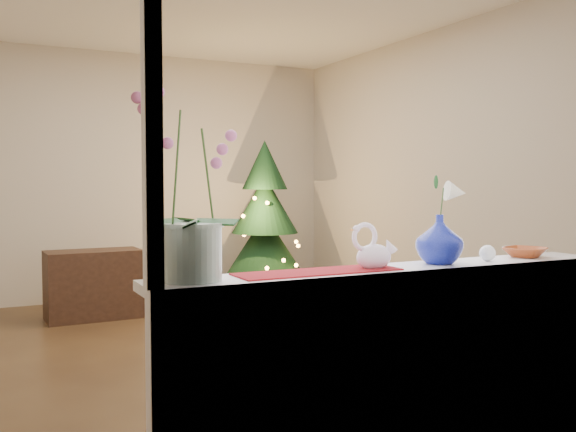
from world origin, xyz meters
The scene contains 16 objects.
ground centered at (0.00, 0.00, 0.00)m, with size 5.00×5.00×0.00m, color #332114.
wall_back centered at (0.00, 2.50, 1.35)m, with size 4.50×0.10×2.70m, color beige.
wall_front centered at (0.00, -2.50, 1.35)m, with size 4.50×0.10×2.70m, color beige.
wall_right centered at (2.25, 0.00, 1.35)m, with size 0.10×5.00×2.70m, color beige.
window_apron centered at (0.00, -2.46, 0.44)m, with size 2.20×0.08×0.88m, color white.
windowsill centered at (0.00, -2.37, 0.90)m, with size 2.20×0.26×0.04m, color white.
window_frame centered at (0.00, -2.47, 1.70)m, with size 2.22×0.06×1.60m, color white, non-canonical shape.
runner centered at (-0.38, -2.37, 0.92)m, with size 0.70×0.20×0.01m, color maroon.
orchid_pot centered at (-0.91, -2.36, 1.27)m, with size 0.24×0.24×0.71m, color beige, non-canonical shape.
swan centered at (-0.12, -2.38, 1.01)m, with size 0.22×0.10×0.19m, color white, non-canonical shape.
blue_vase centered at (0.24, -2.37, 1.05)m, with size 0.24×0.24×0.25m, color navy.
lily centered at (0.24, -2.37, 1.27)m, with size 0.14×0.08×0.19m, color beige, non-canonical shape.
paperweight centered at (0.50, -2.39, 0.96)m, with size 0.07×0.07×0.07m, color white.
amber_dish centered at (0.78, -2.35, 0.94)m, with size 0.17×0.17×0.04m, color #933E1A.
xmas_tree centered at (1.23, 1.74, 0.87)m, with size 0.95×0.95×1.74m, color black, non-canonical shape.
side_table centered at (-0.62, 1.57, 0.32)m, with size 0.86×0.43×0.65m, color black.
Camera 1 is at (-1.63, -4.63, 1.28)m, focal length 40.00 mm.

